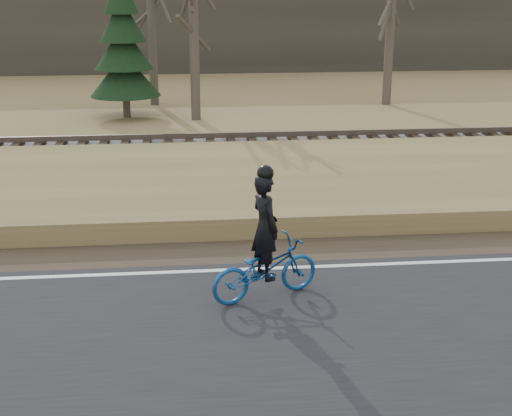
{
  "coord_description": "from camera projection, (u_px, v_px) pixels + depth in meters",
  "views": [
    {
      "loc": [
        -4.85,
        -11.38,
        4.95
      ],
      "look_at": [
        -3.68,
        0.5,
        1.1
      ],
      "focal_mm": 50.0,
      "sensor_mm": 36.0,
      "label": 1
    }
  ],
  "objects": [
    {
      "name": "conifer",
      "position": [
        123.0,
        49.0,
        25.98
      ],
      "size": [
        2.6,
        2.6,
        5.31
      ],
      "color": "brown",
      "rests_on": "ground"
    },
    {
      "name": "bare_tree_left",
      "position": [
        151.0,
        5.0,
        28.18
      ],
      "size": [
        0.36,
        0.36,
        7.93
      ],
      "primitive_type": "cylinder",
      "color": "brown",
      "rests_on": "ground"
    },
    {
      "name": "railroad",
      "position": [
        359.0,
        143.0,
        20.17
      ],
      "size": [
        120.0,
        2.4,
        0.29
      ],
      "color": "black",
      "rests_on": "ballast"
    },
    {
      "name": "edge_line",
      "position": [
        459.0,
        261.0,
        12.92
      ],
      "size": [
        120.0,
        0.12,
        0.01
      ],
      "primitive_type": "cube",
      "color": "silver",
      "rests_on": "road"
    },
    {
      "name": "bare_tree_center",
      "position": [
        391.0,
        12.0,
        28.34
      ],
      "size": [
        0.36,
        0.36,
        7.39
      ],
      "primitive_type": "cylinder",
      "color": "brown",
      "rests_on": "ground"
    },
    {
      "name": "shoulder",
      "position": [
        440.0,
        244.0,
        13.88
      ],
      "size": [
        120.0,
        1.6,
        0.04
      ],
      "primitive_type": "cube",
      "color": "#473A2B",
      "rests_on": "ground"
    },
    {
      "name": "cyclist",
      "position": [
        265.0,
        257.0,
        11.27
      ],
      "size": [
        1.96,
        1.28,
        2.19
      ],
      "rotation": [
        0.0,
        0.0,
        1.95
      ],
      "color": "navy",
      "rests_on": "road"
    },
    {
      "name": "bare_tree_near_left",
      "position": [
        194.0,
        34.0,
        25.35
      ],
      "size": [
        0.36,
        0.36,
        6.18
      ],
      "primitive_type": "cylinder",
      "color": "brown",
      "rests_on": "ground"
    },
    {
      "name": "embankment",
      "position": [
        397.0,
        191.0,
        16.66
      ],
      "size": [
        120.0,
        5.0,
        0.44
      ],
      "primitive_type": "cube",
      "color": "olive",
      "rests_on": "ground"
    },
    {
      "name": "ground",
      "position": [
        463.0,
        269.0,
        12.75
      ],
      "size": [
        120.0,
        120.0,
        0.0
      ],
      "primitive_type": "plane",
      "color": "olive",
      "rests_on": "ground"
    },
    {
      "name": "treeline_backdrop",
      "position": [
        270.0,
        15.0,
        40.25
      ],
      "size": [
        120.0,
        4.0,
        6.0
      ],
      "primitive_type": "cube",
      "color": "#383328",
      "rests_on": "ground"
    },
    {
      "name": "ballast",
      "position": [
        359.0,
        153.0,
        20.26
      ],
      "size": [
        120.0,
        3.0,
        0.45
      ],
      "primitive_type": "cube",
      "color": "slate",
      "rests_on": "ground"
    }
  ]
}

